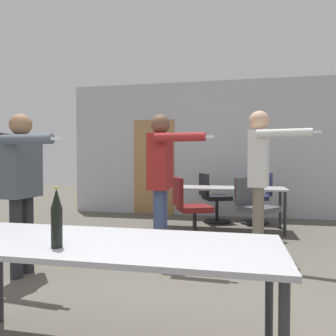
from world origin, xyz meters
name	(u,v)px	position (x,y,z in m)	size (l,w,h in m)	color
back_wall	(203,149)	(-0.03, 5.48, 1.41)	(5.86, 0.12, 2.84)	#BCBCC1
conference_table_near	(104,252)	(-0.10, 0.28, 0.66)	(2.04, 0.75, 0.73)	#A8A8AD
conference_table_far	(219,191)	(0.37, 4.10, 0.66)	(2.18, 0.68, 0.73)	#A8A8AD
person_center_tall	(22,177)	(-1.50, 1.48, 1.02)	(0.75, 0.63, 1.67)	#28282D
person_left_plaid	(162,171)	(-0.22, 2.32, 1.06)	(0.78, 0.62, 1.74)	#3D4C75
person_right_polo	(260,167)	(0.94, 2.63, 1.11)	(0.77, 0.66, 1.79)	slate
office_chair_far_left	(190,211)	(-0.01, 3.29, 0.44)	(0.66, 0.62, 0.93)	black
office_chair_mid_tucked	(213,199)	(0.23, 4.72, 0.44)	(0.66, 0.62, 0.93)	black
office_chair_far_right	(255,211)	(0.93, 3.55, 0.43)	(0.69, 0.68, 0.92)	black
office_chair_side_rolled	(259,199)	(1.08, 4.78, 0.45)	(0.56, 0.52, 0.95)	black
beer_bottle	(57,219)	(-0.30, 0.10, 0.88)	(0.06, 0.06, 0.33)	black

